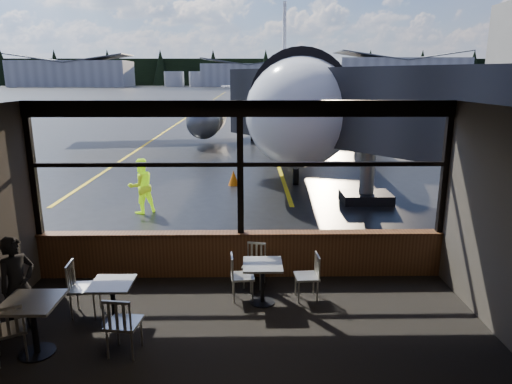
{
  "coord_description": "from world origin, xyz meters",
  "views": [
    {
      "loc": [
        0.17,
        -8.56,
        3.92
      ],
      "look_at": [
        0.32,
        1.0,
        1.5
      ],
      "focal_mm": 32.0,
      "sensor_mm": 36.0,
      "label": 1
    }
  ],
  "objects_px": {
    "chair_near_w": "(242,277)",
    "chair_near_n": "(254,266)",
    "cafe_table_mid": "(114,303)",
    "cone_nose": "(234,178)",
    "chair_left_s": "(9,330)",
    "passenger": "(18,286)",
    "airliner": "(289,56)",
    "ground_crew": "(141,186)",
    "chair_mid_s": "(124,324)",
    "cafe_table_near": "(263,283)",
    "jet_bridge": "(360,124)",
    "cafe_table_left": "(34,328)",
    "chair_near_e": "(307,277)",
    "chair_mid_w": "(85,288)"
  },
  "relations": [
    {
      "from": "cafe_table_near",
      "to": "chair_mid_w",
      "type": "xyz_separation_m",
      "value": [
        -3.0,
        -0.36,
        0.1
      ]
    },
    {
      "from": "jet_bridge",
      "to": "chair_near_w",
      "type": "xyz_separation_m",
      "value": [
        -3.56,
        -6.49,
        -2.08
      ]
    },
    {
      "from": "chair_near_n",
      "to": "chair_mid_w",
      "type": "relative_size",
      "value": 0.88
    },
    {
      "from": "chair_near_e",
      "to": "chair_mid_s",
      "type": "relative_size",
      "value": 0.92
    },
    {
      "from": "cafe_table_left",
      "to": "ground_crew",
      "type": "relative_size",
      "value": 0.52
    },
    {
      "from": "jet_bridge",
      "to": "cone_nose",
      "type": "height_order",
      "value": "jet_bridge"
    },
    {
      "from": "airliner",
      "to": "cafe_table_mid",
      "type": "xyz_separation_m",
      "value": [
        -4.57,
        -21.16,
        -4.77
      ]
    },
    {
      "from": "cafe_table_mid",
      "to": "chair_mid_s",
      "type": "height_order",
      "value": "chair_mid_s"
    },
    {
      "from": "chair_near_w",
      "to": "chair_near_n",
      "type": "bearing_deg",
      "value": 151.45
    },
    {
      "from": "cafe_table_near",
      "to": "ground_crew",
      "type": "relative_size",
      "value": 0.46
    },
    {
      "from": "ground_crew",
      "to": "cafe_table_left",
      "type": "bearing_deg",
      "value": 51.76
    },
    {
      "from": "chair_near_e",
      "to": "cone_nose",
      "type": "bearing_deg",
      "value": 6.41
    },
    {
      "from": "cafe_table_near",
      "to": "cafe_table_left",
      "type": "distance_m",
      "value": 3.65
    },
    {
      "from": "ground_crew",
      "to": "chair_near_n",
      "type": "bearing_deg",
      "value": 84.45
    },
    {
      "from": "chair_mid_w",
      "to": "passenger",
      "type": "xyz_separation_m",
      "value": [
        -0.82,
        -0.53,
        0.31
      ]
    },
    {
      "from": "cafe_table_left",
      "to": "chair_near_e",
      "type": "bearing_deg",
      "value": 21.54
    },
    {
      "from": "cafe_table_near",
      "to": "cone_nose",
      "type": "distance_m",
      "value": 9.15
    },
    {
      "from": "chair_near_w",
      "to": "ground_crew",
      "type": "distance_m",
      "value": 6.28
    },
    {
      "from": "cafe_table_left",
      "to": "cone_nose",
      "type": "relative_size",
      "value": 1.53
    },
    {
      "from": "passenger",
      "to": "cafe_table_near",
      "type": "bearing_deg",
      "value": -43.86
    },
    {
      "from": "chair_left_s",
      "to": "passenger",
      "type": "bearing_deg",
      "value": 76.17
    },
    {
      "from": "chair_mid_s",
      "to": "chair_left_s",
      "type": "relative_size",
      "value": 1.03
    },
    {
      "from": "chair_mid_s",
      "to": "cone_nose",
      "type": "height_order",
      "value": "chair_mid_s"
    },
    {
      "from": "chair_left_s",
      "to": "chair_mid_s",
      "type": "bearing_deg",
      "value": -24.3
    },
    {
      "from": "chair_near_w",
      "to": "jet_bridge",
      "type": "bearing_deg",
      "value": 145.94
    },
    {
      "from": "passenger",
      "to": "cafe_table_left",
      "type": "bearing_deg",
      "value": -108.29
    },
    {
      "from": "ground_crew",
      "to": "cone_nose",
      "type": "xyz_separation_m",
      "value": [
        2.6,
        3.47,
        -0.54
      ]
    },
    {
      "from": "airliner",
      "to": "cone_nose",
      "type": "relative_size",
      "value": 60.55
    },
    {
      "from": "airliner",
      "to": "cafe_table_mid",
      "type": "relative_size",
      "value": 46.24
    },
    {
      "from": "jet_bridge",
      "to": "ground_crew",
      "type": "distance_m",
      "value": 6.89
    },
    {
      "from": "chair_near_w",
      "to": "ground_crew",
      "type": "bearing_deg",
      "value": -156.21
    },
    {
      "from": "cafe_table_mid",
      "to": "chair_mid_w",
      "type": "bearing_deg",
      "value": 151.15
    },
    {
      "from": "cone_nose",
      "to": "chair_mid_w",
      "type": "bearing_deg",
      "value": -103.02
    },
    {
      "from": "cafe_table_mid",
      "to": "chair_near_n",
      "type": "xyz_separation_m",
      "value": [
        2.3,
        1.34,
        0.06
      ]
    },
    {
      "from": "chair_near_e",
      "to": "chair_mid_s",
      "type": "height_order",
      "value": "chair_mid_s"
    },
    {
      "from": "chair_mid_s",
      "to": "passenger",
      "type": "xyz_separation_m",
      "value": [
        -1.77,
        0.6,
        0.32
      ]
    },
    {
      "from": "chair_left_s",
      "to": "ground_crew",
      "type": "distance_m",
      "value": 7.26
    },
    {
      "from": "chair_near_e",
      "to": "chair_mid_w",
      "type": "distance_m",
      "value": 3.83
    },
    {
      "from": "cafe_table_mid",
      "to": "cone_nose",
      "type": "height_order",
      "value": "cafe_table_mid"
    },
    {
      "from": "passenger",
      "to": "cone_nose",
      "type": "height_order",
      "value": "passenger"
    },
    {
      "from": "chair_near_w",
      "to": "chair_left_s",
      "type": "relative_size",
      "value": 0.94
    },
    {
      "from": "airliner",
      "to": "cafe_table_near",
      "type": "relative_size",
      "value": 44.61
    },
    {
      "from": "chair_mid_w",
      "to": "cone_nose",
      "type": "distance_m",
      "value": 9.73
    },
    {
      "from": "chair_mid_s",
      "to": "chair_left_s",
      "type": "xyz_separation_m",
      "value": [
        -1.58,
        -0.12,
        -0.02
      ]
    },
    {
      "from": "chair_near_e",
      "to": "passenger",
      "type": "height_order",
      "value": "passenger"
    },
    {
      "from": "cone_nose",
      "to": "cafe_table_near",
      "type": "bearing_deg",
      "value": -84.93
    },
    {
      "from": "cafe_table_left",
      "to": "chair_near_e",
      "type": "height_order",
      "value": "chair_near_e"
    },
    {
      "from": "chair_near_n",
      "to": "ground_crew",
      "type": "bearing_deg",
      "value": -41.31
    },
    {
      "from": "chair_near_w",
      "to": "chair_mid_w",
      "type": "relative_size",
      "value": 0.89
    },
    {
      "from": "cafe_table_mid",
      "to": "ground_crew",
      "type": "distance_m",
      "value": 6.4
    }
  ]
}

